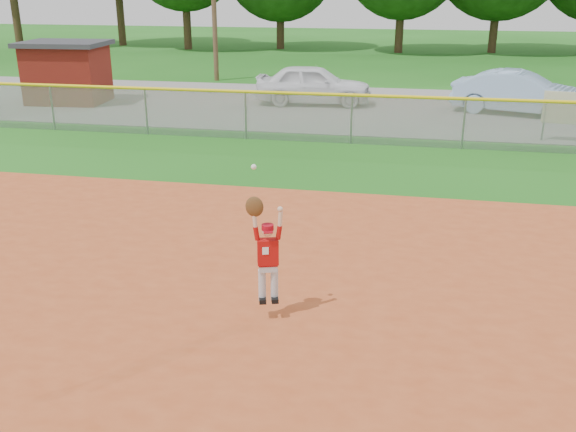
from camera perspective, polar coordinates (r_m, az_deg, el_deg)
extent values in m
plane|color=#1B5E15|center=(10.69, 0.07, -6.19)|extent=(120.00, 120.00, 0.00)
cube|color=#AB441E|center=(8.17, -4.11, -15.28)|extent=(24.00, 16.00, 0.04)
cube|color=slate|center=(25.90, 6.96, 9.54)|extent=(44.00, 10.00, 0.03)
imported|color=white|center=(26.32, 2.27, 11.61)|extent=(4.75, 2.20, 1.58)
imported|color=#92B3DA|center=(25.77, 19.85, 10.27)|extent=(5.07, 2.95, 1.58)
cube|color=#5A140C|center=(28.10, -19.03, 11.78)|extent=(3.07, 2.40, 2.28)
cube|color=#333338|center=(27.97, -19.32, 14.27)|extent=(3.47, 2.79, 0.18)
cylinder|color=gray|center=(21.68, 21.78, 7.72)|extent=(0.06, 0.06, 1.18)
cube|color=#EFE5C4|center=(21.64, 24.04, 8.72)|extent=(1.75, 0.32, 0.98)
cube|color=gray|center=(19.89, 5.66, 8.52)|extent=(40.00, 0.03, 1.50)
cylinder|color=yellow|center=(19.75, 5.73, 10.65)|extent=(40.00, 0.10, 0.10)
cylinder|color=gray|center=(23.07, -20.21, 9.01)|extent=(0.06, 0.06, 1.50)
cylinder|color=gray|center=(21.55, -12.49, 9.05)|extent=(0.06, 0.06, 1.50)
cylinder|color=gray|center=(20.47, -3.77, 8.90)|extent=(0.06, 0.06, 1.50)
cylinder|color=gray|center=(19.89, 5.66, 8.52)|extent=(0.06, 0.06, 1.50)
cylinder|color=gray|center=(19.86, 15.36, 7.88)|extent=(0.06, 0.06, 1.50)
cylinder|color=#422D1C|center=(53.12, -23.13, 16.75)|extent=(0.56, 0.56, 5.87)
cylinder|color=#422D1C|center=(52.83, -14.75, 17.77)|extent=(0.56, 0.56, 6.10)
cylinder|color=#422D1C|center=(48.85, -8.99, 17.03)|extent=(0.56, 0.56, 4.43)
cylinder|color=#422D1C|center=(48.66, -0.68, 17.05)|extent=(0.56, 0.56, 4.11)
cylinder|color=#422D1C|center=(46.62, 9.93, 16.96)|extent=(0.56, 0.56, 4.64)
cylinder|color=#422D1C|center=(48.07, 17.94, 16.56)|extent=(0.56, 0.56, 4.89)
cylinder|color=silver|center=(9.43, -2.31, -6.17)|extent=(0.14, 0.14, 0.50)
cylinder|color=silver|center=(9.45, -1.22, -6.12)|extent=(0.14, 0.14, 0.50)
cube|color=black|center=(9.51, -2.28, -7.41)|extent=(0.15, 0.22, 0.07)
cube|color=black|center=(9.52, -1.19, -7.36)|extent=(0.15, 0.22, 0.07)
cube|color=silver|center=(9.32, -1.78, -4.60)|extent=(0.29, 0.21, 0.10)
cube|color=maroon|center=(9.29, -1.79, -4.26)|extent=(0.30, 0.22, 0.04)
cube|color=#A50C0B|center=(9.22, -1.80, -3.19)|extent=(0.33, 0.24, 0.38)
cube|color=white|center=(9.12, -2.02, -3.12)|extent=(0.09, 0.03, 0.11)
sphere|color=beige|center=(9.09, -1.82, -1.30)|extent=(0.21, 0.21, 0.17)
cylinder|color=#A00916|center=(9.07, -1.83, -1.01)|extent=(0.22, 0.22, 0.08)
cube|color=#A00916|center=(9.00, -1.78, -1.42)|extent=(0.15, 0.13, 0.02)
cylinder|color=#A50C0B|center=(9.10, -2.83, -1.55)|extent=(0.11, 0.10, 0.21)
cylinder|color=beige|center=(9.02, -2.98, -0.31)|extent=(0.09, 0.08, 0.22)
ellipsoid|color=#4C2D14|center=(8.95, -3.00, 0.83)|extent=(0.28, 0.19, 0.30)
sphere|color=white|center=(8.78, -3.07, 4.38)|extent=(0.10, 0.10, 0.08)
cylinder|color=#A50C0B|center=(9.12, -0.81, -1.47)|extent=(0.11, 0.10, 0.21)
cylinder|color=beige|center=(9.04, -0.69, -0.23)|extent=(0.09, 0.08, 0.22)
sphere|color=beige|center=(8.99, -0.70, 0.61)|extent=(0.10, 0.10, 0.08)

